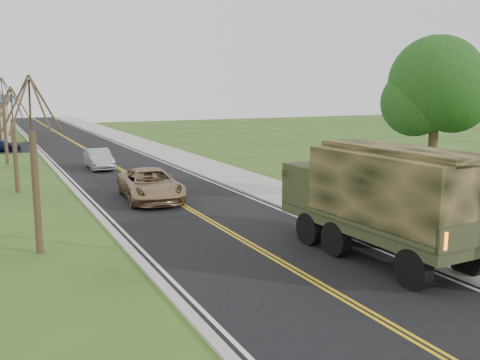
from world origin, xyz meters
TOP-DOWN VIEW (x-y plane):
  - ground at (0.00, 0.00)m, footprint 160.00×160.00m
  - road at (0.00, 40.00)m, footprint 8.00×120.00m
  - curb_right at (4.15, 40.00)m, footprint 0.30×120.00m
  - sidewalk_right at (5.90, 40.00)m, footprint 3.20×120.00m
  - curb_left at (-4.15, 40.00)m, footprint 0.30×120.00m
  - leafy_tree at (11.00, 10.01)m, footprint 4.83×4.50m
  - bare_tree_a at (-7.00, 10.00)m, footprint 1.93×2.26m
  - bare_tree_b at (-7.00, 22.00)m, footprint 1.83×2.14m
  - bare_tree_c at (-7.00, 34.00)m, footprint 2.04×2.39m
  - bare_tree_d at (-7.00, 46.00)m, footprint 1.88×2.20m
  - military_truck at (3.21, 4.46)m, footprint 3.01×7.78m
  - suv_champagne at (-1.02, 16.91)m, footprint 3.08×5.90m
  - sedan_silver at (-1.30, 28.68)m, footprint 1.51×4.26m
  - pickup_navy at (12.05, 10.39)m, footprint 5.34×2.52m

SIDE VIEW (x-z plane):
  - ground at x=0.00m, z-range 0.00..0.00m
  - road at x=0.00m, z-range 0.00..0.01m
  - sidewalk_right at x=5.90m, z-range 0.00..0.10m
  - curb_left at x=-4.15m, z-range 0.00..0.10m
  - curb_right at x=4.15m, z-range 0.00..0.12m
  - sedan_silver at x=-1.30m, z-range 0.00..1.40m
  - pickup_navy at x=12.05m, z-range 0.00..1.50m
  - suv_champagne at x=-1.02m, z-range 0.00..1.59m
  - military_truck at x=3.21m, z-range 0.28..4.09m
  - bare_tree_b at x=-7.00m, z-range -0.39..5.34m
  - bare_tree_d at x=-7.00m, z-range -0.40..5.50m
  - bare_tree_a at x=-7.00m, z-range -0.41..5.66m
  - bare_tree_c at x=-7.00m, z-range -0.44..5.99m
  - leafy_tree at x=11.00m, z-range 1.44..9.54m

